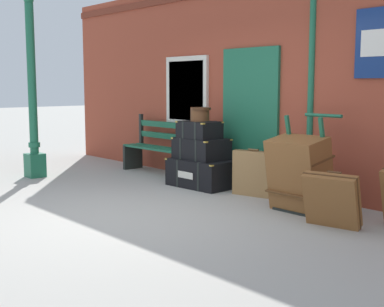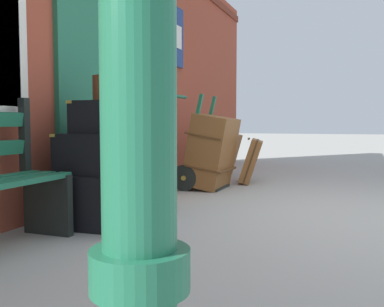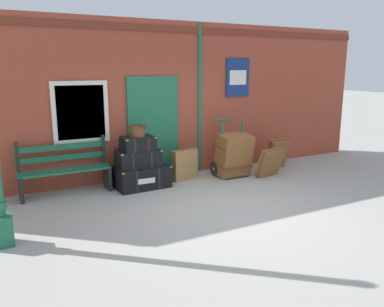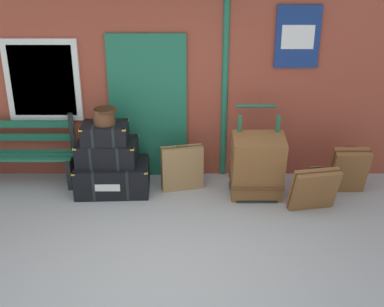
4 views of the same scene
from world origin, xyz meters
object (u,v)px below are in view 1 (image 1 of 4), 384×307
Objects in this scene: steamer_trunk_middle at (201,148)px; steamer_trunk_base at (202,173)px; steamer_trunk_top at (199,130)px; suitcase_cream at (253,173)px; round_hatbox at (200,113)px; platform_bench at (160,148)px; large_brown_trunk at (299,174)px; suitcase_caramel at (332,200)px; lamp_post at (33,109)px; porters_trolley at (308,188)px.

steamer_trunk_base is at bearing -24.47° from steamer_trunk_middle.
suitcase_cream is at bearing 4.84° from steamer_trunk_top.
steamer_trunk_middle reaches higher than suitcase_cream.
round_hatbox is (-0.06, -0.00, 0.91)m from steamer_trunk_base.
platform_bench reaches higher than steamer_trunk_top.
platform_bench is 1.54× the size of steamer_trunk_base.
large_brown_trunk is at bearing -5.60° from steamer_trunk_top.
steamer_trunk_top is at bearing -11.68° from platform_bench.
steamer_trunk_middle is 0.87× the size of large_brown_trunk.
suitcase_cream is at bearing 164.17° from large_brown_trunk.
steamer_trunk_middle is at bearing 168.10° from suitcase_caramel.
lamp_post is at bearing -169.01° from suitcase_caramel.
steamer_trunk_middle is 0.29m from steamer_trunk_top.
steamer_trunk_middle is at bearing 173.47° from large_brown_trunk.
steamer_trunk_middle is (2.44, 1.58, -0.56)m from lamp_post.
steamer_trunk_base is 2.00m from large_brown_trunk.
round_hatbox reaches higher than steamer_trunk_base.
steamer_trunk_base is at bearing 6.97° from steamer_trunk_top.
suitcase_cream is at bearing 4.70° from steamer_trunk_base.
steamer_trunk_middle reaches higher than steamer_trunk_base.
lamp_post is 4.83× the size of steamer_trunk_top.
porters_trolley is (1.98, -0.03, 0.06)m from steamer_trunk_base.
lamp_post is 4.72m from large_brown_trunk.
platform_bench reaches higher than steamer_trunk_middle.
platform_bench is 2.47× the size of suitcase_caramel.
steamer_trunk_top is 0.93× the size of suitcase_cream.
steamer_trunk_top is (2.43, 1.54, -0.27)m from lamp_post.
lamp_post is at bearing -147.57° from steamer_trunk_top.
steamer_trunk_top is (-0.01, -0.03, 0.29)m from steamer_trunk_middle.
platform_bench is 1.42m from steamer_trunk_base.
porters_trolley is 1.02m from suitcase_cream.
round_hatbox reaches higher than steamer_trunk_top.
steamer_trunk_base is 1.10× the size of large_brown_trunk.
porters_trolley is 0.87m from suitcase_caramel.
steamer_trunk_middle is at bearing 86.99° from round_hatbox.
large_brown_trunk is at bearing -5.82° from round_hatbox.
platform_bench reaches higher than suitcase_caramel.
large_brown_trunk is at bearing -8.00° from platform_bench.
suitcase_caramel is (4.04, -0.81, -0.14)m from platform_bench.
suitcase_caramel is (0.70, -0.52, 0.04)m from porters_trolley.
suitcase_caramel is (2.67, -0.55, 0.10)m from steamer_trunk_base.
porters_trolley reaches higher than suitcase_cream.
platform_bench is at bearing 168.68° from round_hatbox.
large_brown_trunk reaches higher than suitcase_cream.
round_hatbox is 0.27× the size of porters_trolley.
lamp_post is 2.96m from steamer_trunk_middle.
steamer_trunk_middle is at bearing 76.93° from steamer_trunk_top.
suitcase_cream is (-1.01, 0.11, 0.04)m from porters_trolley.
porters_trolley is at bearing 90.00° from large_brown_trunk.
porters_trolley is (2.03, -0.06, -0.31)m from steamer_trunk_middle.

